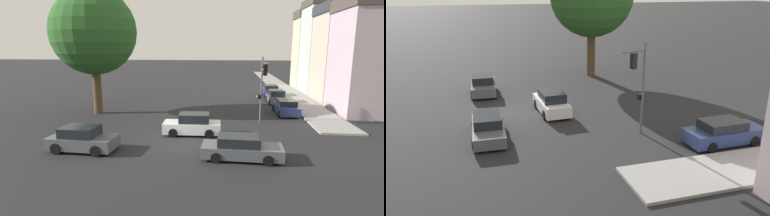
# 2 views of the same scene
# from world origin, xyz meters

# --- Properties ---
(ground_plane) EXTENTS (300.00, 300.00, 0.00)m
(ground_plane) POSITION_xyz_m (0.00, 0.00, 0.00)
(ground_plane) COLOR black
(sidewalk_strip) EXTENTS (3.34, 60.00, 0.16)m
(sidewalk_strip) POSITION_xyz_m (11.49, 33.27, 0.08)
(sidewalk_strip) COLOR gray
(sidewalk_strip) RESTS_ON ground_plane
(rowhouse_backdrop) EXTENTS (7.69, 25.88, 12.86)m
(rowhouse_backdrop) POSITION_xyz_m (17.00, 21.60, 5.97)
(rowhouse_backdrop) COLOR #B29EA8
(rowhouse_backdrop) RESTS_ON ground_plane
(street_tree) EXTENTS (7.99, 7.99, 11.78)m
(street_tree) POSITION_xyz_m (-9.63, 8.55, 7.75)
(street_tree) COLOR #4C3823
(street_tree) RESTS_ON ground_plane
(traffic_signal) EXTENTS (0.77, 1.69, 5.60)m
(traffic_signal) POSITION_xyz_m (5.79, 6.22, 3.56)
(traffic_signal) COLOR #515456
(traffic_signal) RESTS_ON ground_plane
(crossing_car_0) EXTENTS (4.19, 2.17, 1.53)m
(crossing_car_0) POSITION_xyz_m (-5.90, -2.11, 0.72)
(crossing_car_0) COLOR #4C5156
(crossing_car_0) RESTS_ON ground_plane
(crossing_car_1) EXTENTS (4.24, 2.00, 1.59)m
(crossing_car_1) POSITION_xyz_m (0.45, 2.22, 0.74)
(crossing_car_1) COLOR silver
(crossing_car_1) RESTS_ON ground_plane
(crossing_car_2) EXTENTS (4.61, 2.01, 1.37)m
(crossing_car_2) POSITION_xyz_m (3.79, -2.40, 0.64)
(crossing_car_2) COLOR #4C5156
(crossing_car_2) RESTS_ON ground_plane
(parked_car_0) EXTENTS (2.00, 4.63, 1.42)m
(parked_car_0) POSITION_xyz_m (8.58, 10.37, 0.68)
(parked_car_0) COLOR navy
(parked_car_0) RESTS_ON ground_plane
(parked_car_1) EXTENTS (2.02, 4.16, 1.56)m
(parked_car_1) POSITION_xyz_m (8.53, 16.35, 0.73)
(parked_car_1) COLOR #4C5156
(parked_car_1) RESTS_ON ground_plane
(parked_car_2) EXTENTS (1.99, 4.70, 1.50)m
(parked_car_2) POSITION_xyz_m (8.61, 21.80, 0.71)
(parked_car_2) COLOR navy
(parked_car_2) RESTS_ON ground_plane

